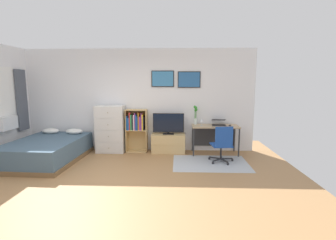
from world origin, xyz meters
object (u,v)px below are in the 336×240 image
object	(u,v)px
bed	(47,150)
office_chair	(222,143)
dresser	(110,129)
bookshelf	(136,126)
tv_stand	(168,143)
bamboo_vase	(196,115)
television	(168,124)
computer_mouse	(230,125)
desk	(215,130)
laptop	(219,123)
wine_glass	(202,120)

from	to	relation	value
bed	office_chair	xyz separation A→B (m)	(4.07, 0.01, 0.20)
dresser	bookshelf	world-z (taller)	dresser
dresser	office_chair	xyz separation A→B (m)	(2.78, -0.80, -0.16)
bed	tv_stand	bearing A→B (deg)	18.59
dresser	bamboo_vase	distance (m)	2.26
dresser	bookshelf	xyz separation A→B (m)	(0.67, 0.06, 0.07)
tv_stand	television	world-z (taller)	television
bookshelf	computer_mouse	bearing A→B (deg)	-4.23
tv_stand	bamboo_vase	world-z (taller)	bamboo_vase
desk	bamboo_vase	bearing A→B (deg)	168.28
television	bamboo_vase	xyz separation A→B (m)	(0.71, 0.12, 0.22)
television	office_chair	bearing A→B (deg)	-32.13
dresser	bamboo_vase	xyz separation A→B (m)	(2.23, 0.11, 0.37)
dresser	bookshelf	size ratio (longest dim) A/B	1.09
dresser	laptop	distance (m)	2.83
bookshelf	desk	size ratio (longest dim) A/B	0.96
bookshelf	computer_mouse	world-z (taller)	bookshelf
bamboo_vase	office_chair	bearing A→B (deg)	-58.84
bamboo_vase	television	bearing A→B (deg)	-170.39
computer_mouse	bed	bearing A→B (deg)	-171.02
desk	television	bearing A→B (deg)	-179.10
computer_mouse	television	bearing A→B (deg)	175.87
desk	bamboo_vase	size ratio (longest dim) A/B	2.39
bed	wine_glass	xyz separation A→B (m)	(3.66, 0.71, 0.62)
dresser	desk	xyz separation A→B (m)	(2.72, 0.01, -0.02)
tv_stand	computer_mouse	world-z (taller)	computer_mouse
dresser	wine_glass	xyz separation A→B (m)	(2.37, -0.10, 0.26)
tv_stand	office_chair	distance (m)	1.51
laptop	desk	bearing A→B (deg)	-173.85
television	tv_stand	bearing A→B (deg)	90.00
bookshelf	wine_glass	distance (m)	1.71
bed	television	bearing A→B (deg)	18.17
office_chair	bamboo_vase	bearing A→B (deg)	114.31
television	desk	bearing A→B (deg)	0.90
bamboo_vase	dresser	bearing A→B (deg)	-177.11
television	laptop	distance (m)	1.30
office_chair	wine_glass	distance (m)	0.91
office_chair	bamboo_vase	xyz separation A→B (m)	(-0.55, 0.91, 0.53)
bookshelf	tv_stand	bearing A→B (deg)	-2.91
computer_mouse	bookshelf	bearing A→B (deg)	175.77
bamboo_vase	computer_mouse	bearing A→B (deg)	-15.34
tv_stand	television	distance (m)	0.52
bookshelf	computer_mouse	size ratio (longest dim) A/B	10.87
bamboo_vase	tv_stand	bearing A→B (deg)	-172.15
computer_mouse	wine_glass	bearing A→B (deg)	178.58
desk	bookshelf	bearing A→B (deg)	178.69
desk	office_chair	world-z (taller)	office_chair
bookshelf	television	bearing A→B (deg)	-4.41
tv_stand	bed	bearing A→B (deg)	-163.65
office_chair	television	bearing A→B (deg)	141.02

